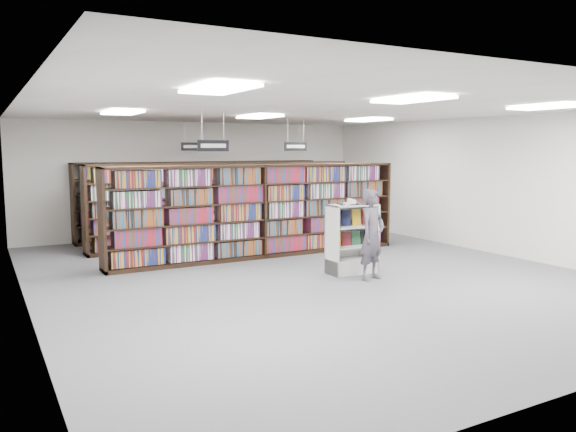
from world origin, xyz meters
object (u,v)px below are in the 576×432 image
open_book (352,203)px  shopper (372,235)px  endcap_display (351,249)px  bookshelf_row_near (260,211)px

open_book → shopper: 0.86m
endcap_display → open_book: (-0.01, -0.01, 0.94)m
bookshelf_row_near → open_book: bookshelf_row_near is taller
open_book → endcap_display: bearing=85.9°
endcap_display → open_book: 0.94m
bookshelf_row_near → shopper: size_ratio=4.10×
bookshelf_row_near → shopper: 3.15m
endcap_display → open_book: bearing=-109.6°
bookshelf_row_near → endcap_display: bearing=-70.3°
bookshelf_row_near → endcap_display: size_ratio=5.11×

